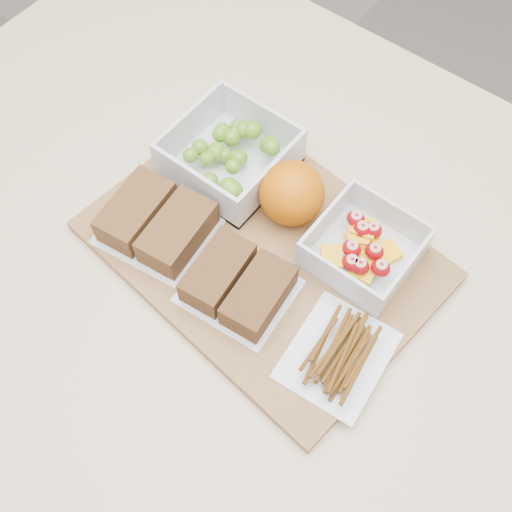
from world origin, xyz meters
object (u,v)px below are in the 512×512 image
object	(u,v)px
fruit_container	(363,249)
sandwich_bag_center	(238,284)
orange	(292,193)
pretzel_bag	(339,351)
sandwich_bag_left	(157,222)
cutting_board	(263,251)
grape_container	(232,154)

from	to	relation	value
fruit_container	sandwich_bag_center	world-z (taller)	fruit_container
orange	pretzel_bag	world-z (taller)	orange
sandwich_bag_center	pretzel_bag	size ratio (longest dim) A/B	0.98
orange	sandwich_bag_left	world-z (taller)	orange
cutting_board	grape_container	size ratio (longest dim) A/B	2.89
cutting_board	orange	xyz separation A→B (m)	(-0.00, 0.07, 0.05)
pretzel_bag	grape_container	bearing A→B (deg)	152.85
fruit_container	orange	xyz separation A→B (m)	(-0.11, 0.00, 0.02)
grape_container	sandwich_bag_center	size ratio (longest dim) A/B	1.07
cutting_board	fruit_container	distance (m)	0.13
cutting_board	sandwich_bag_left	bearing A→B (deg)	-146.71
sandwich_bag_center	pretzel_bag	xyz separation A→B (m)	(0.14, 0.01, -0.00)
grape_container	sandwich_bag_center	world-z (taller)	grape_container
sandwich_bag_center	fruit_container	bearing A→B (deg)	55.36
cutting_board	fruit_container	bearing A→B (deg)	37.44
cutting_board	fruit_container	xyz separation A→B (m)	(0.11, 0.06, 0.03)
grape_container	fruit_container	world-z (taller)	grape_container
cutting_board	orange	distance (m)	0.08
orange	sandwich_bag_center	distance (m)	0.14
fruit_container	sandwich_bag_center	distance (m)	0.16
grape_container	orange	xyz separation A→B (m)	(0.11, -0.01, 0.02)
cutting_board	orange	world-z (taller)	orange
pretzel_bag	sandwich_bag_center	bearing A→B (deg)	-177.76
grape_container	fruit_container	xyz separation A→B (m)	(0.22, -0.01, -0.01)
orange	sandwich_bag_left	xyz separation A→B (m)	(-0.12, -0.13, -0.02)
grape_container	pretzel_bag	distance (m)	0.30
cutting_board	grape_container	bearing A→B (deg)	151.74
cutting_board	sandwich_bag_left	xyz separation A→B (m)	(-0.12, -0.06, 0.03)
fruit_container	pretzel_bag	size ratio (longest dim) A/B	0.87
sandwich_bag_left	sandwich_bag_center	xyz separation A→B (m)	(0.14, -0.00, -0.00)
sandwich_bag_left	fruit_container	bearing A→B (deg)	29.34
pretzel_bag	fruit_container	bearing A→B (deg)	111.96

